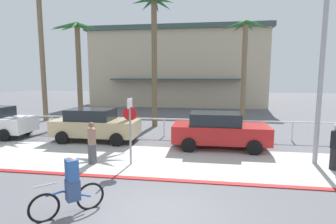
% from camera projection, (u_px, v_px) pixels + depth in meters
% --- Properties ---
extents(ground_plane, '(80.00, 80.00, 0.00)m').
position_uv_depth(ground_plane, '(187.00, 132.00, 16.47)').
color(ground_plane, '#5B5B60').
extents(sidewalk_strip, '(44.00, 4.00, 0.02)m').
position_uv_depth(sidewalk_strip, '(174.00, 161.00, 10.79)').
color(sidewalk_strip, beige).
rests_on(sidewalk_strip, ground).
extents(curb_paint, '(44.00, 0.24, 0.03)m').
position_uv_depth(curb_paint, '(167.00, 180.00, 8.83)').
color(curb_paint, maroon).
rests_on(curb_paint, ground).
extents(building_backdrop, '(19.60, 10.64, 8.62)m').
position_uv_depth(building_backdrop, '(180.00, 68.00, 32.50)').
color(building_backdrop, '#BCAD8E').
rests_on(building_backdrop, ground).
extents(rail_fence, '(24.99, 0.08, 1.04)m').
position_uv_depth(rail_fence, '(184.00, 122.00, 14.89)').
color(rail_fence, white).
rests_on(rail_fence, ground).
extents(stop_sign_bike_lane, '(0.52, 0.56, 2.56)m').
position_uv_depth(stop_sign_bike_lane, '(130.00, 122.00, 10.17)').
color(stop_sign_bike_lane, gray).
rests_on(stop_sign_bike_lane, ground).
extents(streetlight_curb, '(0.24, 2.54, 7.50)m').
position_uv_depth(streetlight_curb, '(326.00, 51.00, 9.70)').
color(streetlight_curb, '#9EA0A5').
rests_on(streetlight_curb, ground).
extents(palm_tree_0, '(3.00, 3.15, 9.97)m').
position_uv_depth(palm_tree_0, '(41.00, 26.00, 19.59)').
color(palm_tree_0, '#756047').
rests_on(palm_tree_0, ground).
extents(palm_tree_1, '(3.10, 3.42, 7.13)m').
position_uv_depth(palm_tree_1, '(77.00, 45.00, 18.99)').
color(palm_tree_1, brown).
rests_on(palm_tree_1, ground).
extents(palm_tree_2, '(2.82, 3.24, 8.43)m').
position_uv_depth(palm_tree_2, '(154.00, 31.00, 17.39)').
color(palm_tree_2, brown).
rests_on(palm_tree_2, ground).
extents(palm_tree_3, '(3.62, 2.73, 7.28)m').
position_uv_depth(palm_tree_3, '(245.00, 49.00, 19.09)').
color(palm_tree_3, '#756047').
rests_on(palm_tree_3, ground).
extents(car_tan_1, '(4.40, 2.02, 1.69)m').
position_uv_depth(car_tan_1, '(95.00, 125.00, 14.03)').
color(car_tan_1, tan).
rests_on(car_tan_1, ground).
extents(car_red_2, '(4.40, 2.02, 1.69)m').
position_uv_depth(car_red_2, '(219.00, 130.00, 12.60)').
color(car_red_2, red).
rests_on(car_red_2, ground).
extents(cyclist_blue_0, '(1.37, 1.29, 1.50)m').
position_uv_depth(cyclist_blue_0, '(71.00, 187.00, 6.61)').
color(cyclist_blue_0, black).
rests_on(cyclist_blue_0, ground).
extents(pedestrian_0, '(0.44, 0.48, 1.64)m').
position_uv_depth(pedestrian_0, '(92.00, 145.00, 10.39)').
color(pedestrian_0, '#4C4C51').
rests_on(pedestrian_0, ground).
extents(pedestrian_1, '(0.46, 0.47, 1.71)m').
position_uv_depth(pedestrian_1, '(335.00, 149.00, 9.70)').
color(pedestrian_1, '#232326').
rests_on(pedestrian_1, ground).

